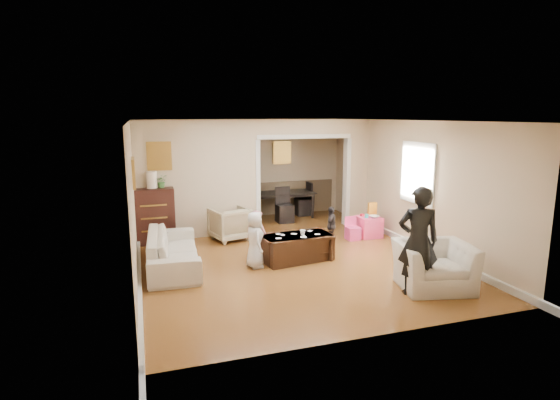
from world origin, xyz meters
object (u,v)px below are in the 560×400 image
object	(u,v)px
child_toddler	(331,226)
child_kneel_a	(255,240)
armchair_back	(230,224)
dining_table	(277,204)
coffee_cup	(303,233)
coffee_table	(297,247)
armchair_front	(434,266)
play_table	(369,227)
cyan_cup	(367,216)
table_lamp	(152,180)
adult_person	(418,241)
dresser	(154,216)
child_kneel_b	(257,235)
sofa	(173,250)

from	to	relation	value
child_toddler	child_kneel_a	bearing A→B (deg)	-23.82
armchair_back	dining_table	xyz separation A→B (m)	(1.65, 1.79, -0.02)
coffee_cup	dining_table	distance (m)	3.67
coffee_table	child_kneel_a	bearing A→B (deg)	-169.99
dining_table	armchair_front	bearing A→B (deg)	-79.91
play_table	dining_table	world-z (taller)	dining_table
cyan_cup	play_table	bearing A→B (deg)	26.57
table_lamp	play_table	xyz separation A→B (m)	(4.62, -1.00, -1.14)
table_lamp	coffee_cup	distance (m)	3.44
coffee_table	adult_person	world-z (taller)	adult_person
table_lamp	coffee_table	distance (m)	3.42
dresser	child_kneel_b	distance (m)	2.51
sofa	coffee_table	xyz separation A→B (m)	(2.25, -0.30, -0.08)
sofa	armchair_front	world-z (taller)	armchair_front
table_lamp	child_kneel_a	world-z (taller)	table_lamp
table_lamp	adult_person	bearing A→B (deg)	-48.08
dresser	coffee_table	world-z (taller)	dresser
child_kneel_a	coffee_cup	bearing A→B (deg)	-83.16
child_kneel_b	child_toddler	bearing A→B (deg)	-104.75
dresser	cyan_cup	size ratio (longest dim) A/B	14.85
armchair_front	table_lamp	bearing A→B (deg)	148.71
coffee_table	dining_table	size ratio (longest dim) A/B	0.68
armchair_back	child_kneel_a	size ratio (longest dim) A/B	0.77
armchair_front	coffee_cup	size ratio (longest dim) A/B	10.55
play_table	child_kneel_b	world-z (taller)	child_kneel_b
dining_table	child_kneel_a	world-z (taller)	child_kneel_a
table_lamp	cyan_cup	size ratio (longest dim) A/B	4.50
armchair_front	sofa	bearing A→B (deg)	162.51
coffee_table	table_lamp	bearing A→B (deg)	140.97
adult_person	child_toddler	bearing A→B (deg)	-67.56
coffee_cup	child_kneel_a	world-z (taller)	child_kneel_a
play_table	child_toddler	xyz separation A→B (m)	(-1.06, -0.28, 0.18)
child_kneel_a	sofa	bearing A→B (deg)	72.95
dining_table	child_kneel_a	distance (m)	4.04
armchair_back	table_lamp	size ratio (longest dim) A/B	2.18
coffee_table	child_kneel_b	world-z (taller)	child_kneel_b
adult_person	coffee_cup	bearing A→B (deg)	-42.17
armchair_back	child_kneel_b	bearing A→B (deg)	83.22
coffee_cup	child_kneel_b	distance (m)	0.88
coffee_cup	adult_person	bearing A→B (deg)	-61.86
dresser	adult_person	xyz separation A→B (m)	(3.69, -4.11, 0.25)
armchair_front	armchair_back	bearing A→B (deg)	136.86
table_lamp	child_kneel_b	distance (m)	2.66
cyan_cup	child_toddler	world-z (taller)	child_toddler
adult_person	armchair_back	bearing A→B (deg)	-41.71
sofa	table_lamp	size ratio (longest dim) A/B	6.10
table_lamp	play_table	size ratio (longest dim) A/B	0.75
dresser	child_kneel_a	size ratio (longest dim) A/B	1.17
coffee_cup	cyan_cup	world-z (taller)	coffee_cup
adult_person	child_toddler	xyz separation A→B (m)	(-0.14, 2.83, -0.43)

